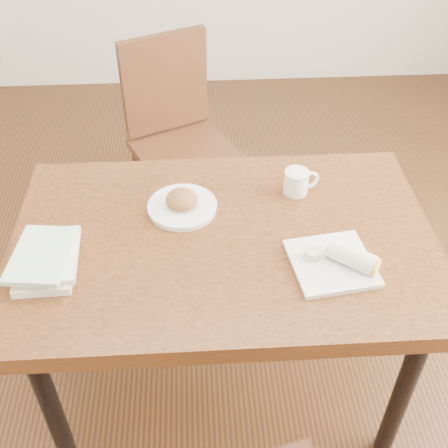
{
  "coord_description": "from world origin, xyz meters",
  "views": [
    {
      "loc": [
        -0.08,
        -1.26,
        1.91
      ],
      "look_at": [
        0.0,
        0.0,
        0.8
      ],
      "focal_mm": 45.0,
      "sensor_mm": 36.0,
      "label": 1
    }
  ],
  "objects": [
    {
      "name": "table",
      "position": [
        0.0,
        0.0,
        0.67
      ],
      "size": [
        1.29,
        0.84,
        0.75
      ],
      "color": "brown",
      "rests_on": "ground"
    },
    {
      "name": "plate_burrito",
      "position": [
        0.32,
        -0.15,
        0.77
      ],
      "size": [
        0.26,
        0.26,
        0.08
      ],
      "color": "white",
      "rests_on": "table"
    },
    {
      "name": "plate_scone",
      "position": [
        -0.13,
        0.14,
        0.77
      ],
      "size": [
        0.23,
        0.23,
        0.07
      ],
      "color": "white",
      "rests_on": "table"
    },
    {
      "name": "ground",
      "position": [
        0.0,
        0.0,
        -0.01
      ],
      "size": [
        4.0,
        5.0,
        0.01
      ],
      "primitive_type": "cube",
      "color": "#472814",
      "rests_on": "ground"
    },
    {
      "name": "book_stack",
      "position": [
        -0.51,
        -0.1,
        0.78
      ],
      "size": [
        0.19,
        0.25,
        0.06
      ],
      "color": "white",
      "rests_on": "table"
    },
    {
      "name": "chair_far",
      "position": [
        -0.16,
        0.95,
        0.55
      ],
      "size": [
        0.55,
        0.55,
        0.95
      ],
      "color": "#4E2916",
      "rests_on": "ground"
    },
    {
      "name": "coffee_mug",
      "position": [
        0.26,
        0.21,
        0.79
      ],
      "size": [
        0.12,
        0.08,
        0.08
      ],
      "color": "white",
      "rests_on": "table"
    }
  ]
}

